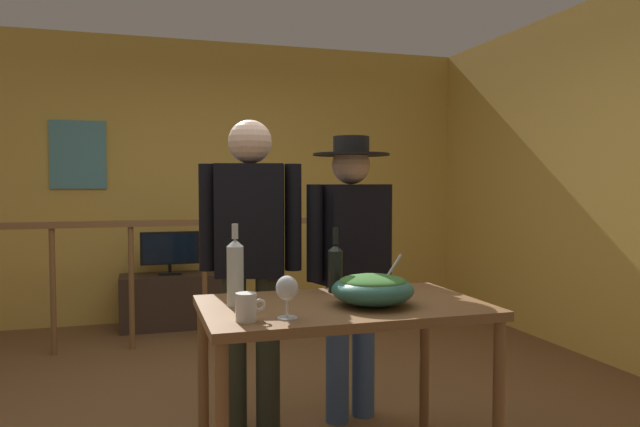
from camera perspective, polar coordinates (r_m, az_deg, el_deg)
The scene contains 15 objects.
ground_plane at distance 3.60m, azimuth -5.89°, elevation -18.94°, with size 7.04×7.04×0.00m, color brown.
back_wall at distance 6.00m, azimuth -10.92°, elevation 3.14°, with size 5.42×0.10×2.73m, color gold.
side_wall_right at distance 5.28m, azimuth 22.35°, elevation 3.01°, with size 0.10×4.03×2.73m, color gold.
framed_picture at distance 5.93m, azimuth -22.30°, elevation 5.27°, with size 0.49×0.03×0.63m, color teal.
stair_railing at distance 5.02m, azimuth -11.83°, elevation -4.60°, with size 3.58×0.10×1.09m.
tv_console at distance 5.72m, azimuth -14.24°, elevation -8.16°, with size 0.90×0.40×0.49m, color #38281E.
flat_screen_tv at distance 5.62m, azimuth -14.29°, elevation -3.36°, with size 0.53×0.12×0.40m.
serving_table at distance 2.65m, azimuth 2.18°, elevation -10.53°, with size 1.23×0.75×0.81m.
salad_bowl at distance 2.58m, azimuth 5.11°, elevation -7.16°, with size 0.36×0.36×0.22m.
wine_glass at distance 2.31m, azimuth -3.20°, elevation -7.34°, with size 0.09×0.09×0.17m.
wine_bottle_dark at distance 2.86m, azimuth 1.50°, elevation -5.15°, with size 0.07×0.07×0.31m.
wine_bottle_clear at distance 2.57m, azimuth -8.18°, elevation -5.53°, with size 0.07×0.07×0.35m.
mug_white at distance 2.29m, azimuth -7.09°, elevation -8.96°, with size 0.12×0.08×0.11m.
person_standing_left at distance 3.18m, azimuth -6.72°, elevation -3.46°, with size 0.53×0.31×1.67m.
person_standing_right at distance 3.33m, azimuth 2.99°, elevation -3.82°, with size 0.55×0.43×1.60m.
Camera 1 is at (-0.64, -3.28, 1.34)m, focal length 33.17 mm.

